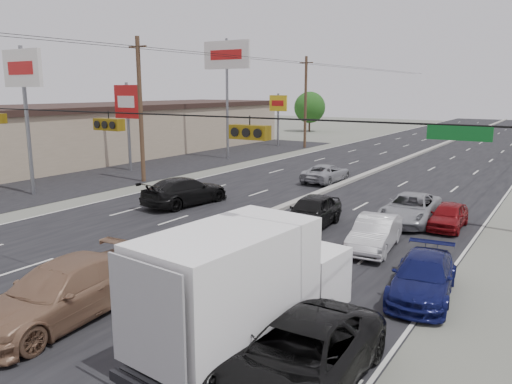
# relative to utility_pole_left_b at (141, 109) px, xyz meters

# --- Properties ---
(ground) EXTENTS (200.00, 200.00, 0.00)m
(ground) POSITION_rel_utility_pole_left_b_xyz_m (12.50, -15.00, -5.11)
(ground) COLOR #606356
(ground) RESTS_ON ground
(road_surface) EXTENTS (20.00, 160.00, 0.02)m
(road_surface) POSITION_rel_utility_pole_left_b_xyz_m (12.50, 15.00, -5.11)
(road_surface) COLOR black
(road_surface) RESTS_ON ground
(center_median) EXTENTS (0.50, 160.00, 0.20)m
(center_median) POSITION_rel_utility_pole_left_b_xyz_m (12.50, 15.00, -5.01)
(center_median) COLOR gray
(center_median) RESTS_ON ground
(strip_mall) EXTENTS (12.00, 42.00, 4.60)m
(strip_mall) POSITION_rel_utility_pole_left_b_xyz_m (-13.50, 10.00, -2.81)
(strip_mall) COLOR tan
(strip_mall) RESTS_ON ground
(parking_lot) EXTENTS (10.00, 42.00, 0.02)m
(parking_lot) POSITION_rel_utility_pole_left_b_xyz_m (-4.50, 10.00, -5.11)
(parking_lot) COLOR black
(parking_lot) RESTS_ON ground
(utility_pole_left_b) EXTENTS (1.60, 0.30, 10.00)m
(utility_pole_left_b) POSITION_rel_utility_pole_left_b_xyz_m (0.00, 0.00, 0.00)
(utility_pole_left_b) COLOR #422D1E
(utility_pole_left_b) RESTS_ON ground
(utility_pole_left_c) EXTENTS (1.60, 0.30, 10.00)m
(utility_pole_left_c) POSITION_rel_utility_pole_left_b_xyz_m (0.00, 25.00, 0.00)
(utility_pole_left_c) COLOR #422D1E
(utility_pole_left_c) RESTS_ON ground
(traffic_signals) EXTENTS (25.00, 0.30, 0.54)m
(traffic_signals) POSITION_rel_utility_pole_left_b_xyz_m (13.90, -15.00, 0.39)
(traffic_signals) COLOR black
(traffic_signals) RESTS_ON ground
(pole_sign_near) EXTENTS (3.50, 0.25, 9.00)m
(pole_sign_near) POSITION_rel_utility_pole_left_b_xyz_m (-2.50, -7.00, 1.91)
(pole_sign_near) COLOR slate
(pole_sign_near) RESTS_ON ground
(pole_sign_mid) EXTENTS (2.60, 0.25, 7.00)m
(pole_sign_mid) POSITION_rel_utility_pole_left_b_xyz_m (-4.50, 3.00, 0.01)
(pole_sign_mid) COLOR slate
(pole_sign_mid) RESTS_ON ground
(pole_sign_billboard) EXTENTS (5.00, 0.25, 11.00)m
(pole_sign_billboard) POSITION_rel_utility_pole_left_b_xyz_m (-2.00, 13.00, 3.76)
(pole_sign_billboard) COLOR slate
(pole_sign_billboard) RESTS_ON ground
(pole_sign_far) EXTENTS (2.20, 0.25, 6.00)m
(pole_sign_far) POSITION_rel_utility_pole_left_b_xyz_m (-3.50, 25.00, -0.70)
(pole_sign_far) COLOR slate
(pole_sign_far) RESTS_ON ground
(tree_left_far) EXTENTS (4.80, 4.80, 6.12)m
(tree_left_far) POSITION_rel_utility_pole_left_b_xyz_m (-9.50, 45.00, -1.39)
(tree_left_far) COLOR #382619
(tree_left_far) RESTS_ON ground
(box_truck) EXTENTS (2.79, 6.63, 3.28)m
(box_truck) POSITION_rel_utility_pole_left_b_xyz_m (19.19, -15.47, -3.42)
(box_truck) COLOR black
(box_truck) RESTS_ON ground
(tan_sedan) EXTENTS (2.74, 5.83, 1.65)m
(tan_sedan) POSITION_rel_utility_pole_left_b_xyz_m (13.90, -16.98, -4.28)
(tan_sedan) COLOR #876249
(tan_sedan) RESTS_ON ground
(red_sedan) EXTENTS (1.70, 4.53, 1.48)m
(red_sedan) POSITION_rel_utility_pole_left_b_xyz_m (15.50, -10.51, -4.37)
(red_sedan) COLOR maroon
(red_sedan) RESTS_ON ground
(black_suv) EXTENTS (2.70, 5.51, 1.51)m
(black_suv) POSITION_rel_utility_pole_left_b_xyz_m (21.16, -16.35, -4.35)
(black_suv) COLOR black
(black_suv) RESTS_ON ground
(queue_car_a) EXTENTS (2.16, 4.63, 1.53)m
(queue_car_a) POSITION_rel_utility_pole_left_b_xyz_m (15.50, -4.38, -4.34)
(queue_car_a) COLOR black
(queue_car_a) RESTS_ON ground
(queue_car_b) EXTENTS (1.92, 4.33, 1.38)m
(queue_car_b) POSITION_rel_utility_pole_left_b_xyz_m (19.20, -6.05, -4.42)
(queue_car_b) COLOR silver
(queue_car_b) RESTS_ON ground
(queue_car_c) EXTENTS (2.54, 5.12, 1.39)m
(queue_car_c) POSITION_rel_utility_pole_left_b_xyz_m (19.20, -0.95, -4.41)
(queue_car_c) COLOR gray
(queue_car_c) RESTS_ON ground
(queue_car_d) EXTENTS (2.36, 4.65, 1.29)m
(queue_car_d) POSITION_rel_utility_pole_left_b_xyz_m (22.10, -9.78, -4.46)
(queue_car_d) COLOR #0F134B
(queue_car_d) RESTS_ON ground
(queue_car_e) EXTENTS (1.51, 3.61, 1.22)m
(queue_car_e) POSITION_rel_utility_pole_left_b_xyz_m (21.02, -1.09, -4.50)
(queue_car_e) COLOR maroon
(queue_car_e) RESTS_ON ground
(oncoming_near) EXTENTS (2.89, 5.66, 1.57)m
(oncoming_near) POSITION_rel_utility_pole_left_b_xyz_m (7.31, -3.98, -4.32)
(oncoming_near) COLOR black
(oncoming_near) RESTS_ON ground
(oncoming_far) EXTENTS (2.22, 4.66, 1.28)m
(oncoming_far) POSITION_rel_utility_pole_left_b_xyz_m (11.10, 6.76, -4.47)
(oncoming_far) COLOR #919298
(oncoming_far) RESTS_ON ground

